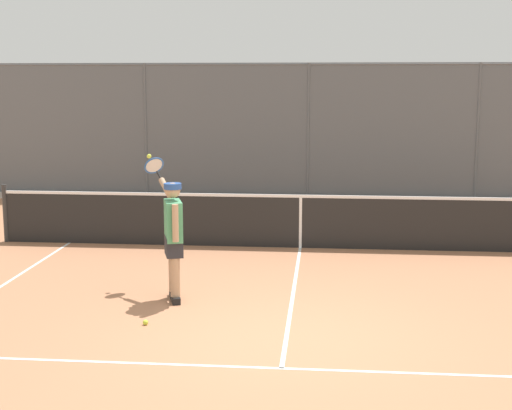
% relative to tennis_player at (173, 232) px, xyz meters
% --- Properties ---
extents(ground_plane, '(60.00, 60.00, 0.00)m').
position_rel_tennis_player_xyz_m(ground_plane, '(-1.61, 1.43, -0.94)').
color(ground_plane, '#B27551').
extents(court_line_markings, '(8.56, 10.26, 0.01)m').
position_rel_tennis_player_xyz_m(court_line_markings, '(-1.61, 2.62, -0.94)').
color(court_line_markings, white).
rests_on(court_line_markings, ground).
extents(fence_backdrop, '(19.11, 1.37, 3.38)m').
position_rel_tennis_player_xyz_m(fence_backdrop, '(-1.61, -9.06, 0.44)').
color(fence_backdrop, '#565B60').
rests_on(fence_backdrop, ground).
extents(tennis_net, '(11.00, 0.09, 1.07)m').
position_rel_tennis_player_xyz_m(tennis_net, '(-1.61, -3.32, -0.45)').
color(tennis_net, '#2D2D2D').
rests_on(tennis_net, ground).
extents(tennis_player, '(0.76, 1.24, 1.91)m').
position_rel_tennis_player_xyz_m(tennis_player, '(0.00, 0.00, 0.00)').
color(tennis_player, black).
rests_on(tennis_player, ground).
extents(tennis_ball_near_net, '(0.07, 0.07, 0.07)m').
position_rel_tennis_player_xyz_m(tennis_ball_near_net, '(0.14, 1.08, -0.91)').
color(tennis_ball_near_net, '#C1D138').
rests_on(tennis_ball_near_net, ground).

